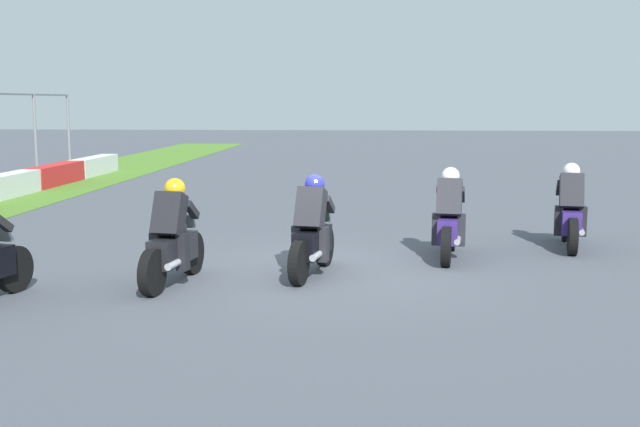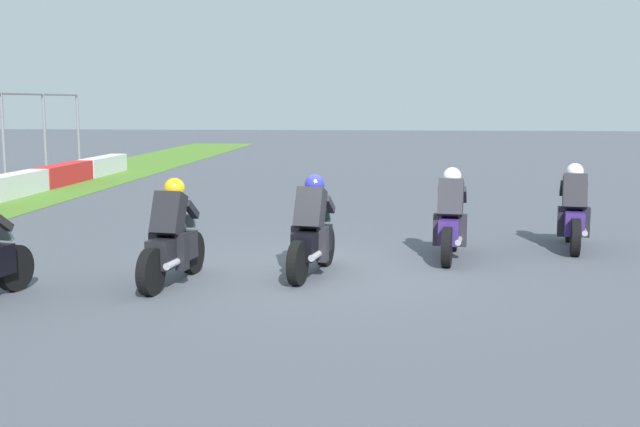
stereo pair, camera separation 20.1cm
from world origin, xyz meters
TOP-DOWN VIEW (x-y plane):
  - ground_plane at (0.00, 0.00)m, footprint 120.00×120.00m
  - rider_lane_a at (2.24, -4.24)m, footprint 2.04×0.60m
  - rider_lane_b at (1.16, -2.02)m, footprint 2.04×0.59m
  - rider_lane_c at (-0.27, 0.13)m, footprint 2.03×0.62m
  - rider_lane_d at (-1.02, 2.06)m, footprint 2.04×0.60m

SIDE VIEW (x-z plane):
  - ground_plane at x=0.00m, z-range 0.00..0.00m
  - rider_lane_a at x=2.24m, z-range -0.13..1.38m
  - rider_lane_b at x=1.16m, z-range -0.13..1.38m
  - rider_lane_c at x=-0.27m, z-range -0.13..1.38m
  - rider_lane_d at x=-1.02m, z-range -0.13..1.38m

